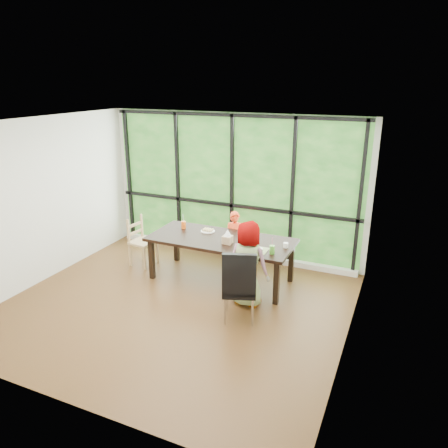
{
  "coord_description": "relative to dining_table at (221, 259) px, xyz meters",
  "views": [
    {
      "loc": [
        2.97,
        -4.94,
        3.27
      ],
      "look_at": [
        0.37,
        0.99,
        1.05
      ],
      "focal_mm": 34.27,
      "sensor_mm": 36.0,
      "label": 1
    }
  ],
  "objects": [
    {
      "name": "placemat",
      "position": [
        0.67,
        -0.24,
        0.38
      ],
      "size": [
        0.42,
        0.3,
        0.01
      ],
      "primitive_type": "cube",
      "color": "tan",
      "rests_on": "dining_table"
    },
    {
      "name": "white_mug",
      "position": [
        1.09,
        0.05,
        0.41
      ],
      "size": [
        0.08,
        0.08,
        0.08
      ],
      "primitive_type": "cylinder",
      "color": "white",
      "rests_on": "dining_table"
    },
    {
      "name": "child_toddler",
      "position": [
        0.0,
        0.63,
        0.14
      ],
      "size": [
        0.43,
        0.34,
        1.03
      ],
      "primitive_type": "imported",
      "rotation": [
        0.0,
        0.0,
        0.27
      ],
      "color": "#F5411A",
      "rests_on": "ground"
    },
    {
      "name": "crepe_rolls_near",
      "position": [
        0.67,
        -0.23,
        0.41
      ],
      "size": [
        0.15,
        0.12,
        0.04
      ],
      "primitive_type": null,
      "color": "tan",
      "rests_on": "plate_near"
    },
    {
      "name": "dining_table",
      "position": [
        0.0,
        0.0,
        0.0
      ],
      "size": [
        2.45,
        1.14,
        0.75
      ],
      "primitive_type": "cube",
      "rotation": [
        0.0,
        0.0,
        0.04
      ],
      "color": "black",
      "rests_on": "ground"
    },
    {
      "name": "child_older",
      "position": [
        0.71,
        -0.58,
        0.28
      ],
      "size": [
        0.69,
        0.49,
        1.32
      ],
      "primitive_type": "imported",
      "rotation": [
        0.0,
        0.0,
        3.03
      ],
      "color": "slate",
      "rests_on": "ground"
    },
    {
      "name": "plate_far",
      "position": [
        -0.35,
        0.22,
        0.38
      ],
      "size": [
        0.25,
        0.25,
        0.02
      ],
      "primitive_type": "cylinder",
      "color": "white",
      "rests_on": "dining_table"
    },
    {
      "name": "crepe_rolls_far",
      "position": [
        -0.35,
        0.22,
        0.41
      ],
      "size": [
        0.2,
        0.12,
        0.04
      ],
      "primitive_type": null,
      "color": "tan",
      "rests_on": "plate_far"
    },
    {
      "name": "foliage_backdrop",
      "position": [
        -0.27,
        1.14,
        0.98
      ],
      "size": [
        4.8,
        0.02,
        2.65
      ],
      "primitive_type": "cube",
      "color": "#1A4718",
      "rests_on": "back_wall"
    },
    {
      "name": "chair_interior_leather",
      "position": [
        0.75,
        -1.03,
        0.17
      ],
      "size": [
        0.59,
        0.59,
        1.08
      ],
      "primitive_type": "cube",
      "rotation": [
        0.0,
        0.0,
        3.48
      ],
      "color": "black",
      "rests_on": "ground"
    },
    {
      "name": "back_wall",
      "position": [
        -0.27,
        1.16,
        0.98
      ],
      "size": [
        5.0,
        0.0,
        5.0
      ],
      "primitive_type": "plane",
      "rotation": [
        1.57,
        0.0,
        0.0
      ],
      "color": "silver",
      "rests_on": "ground"
    },
    {
      "name": "window_mullions",
      "position": [
        -0.27,
        1.1,
        0.98
      ],
      "size": [
        4.8,
        0.06,
        2.65
      ],
      "primitive_type": null,
      "color": "black",
      "rests_on": "back_wall"
    },
    {
      "name": "orange_cup",
      "position": [
        -0.81,
        0.2,
        0.44
      ],
      "size": [
        0.08,
        0.08,
        0.13
      ],
      "primitive_type": "cylinder",
      "color": "orange",
      "rests_on": "dining_table"
    },
    {
      "name": "window_sill",
      "position": [
        -0.27,
        1.06,
        -0.33
      ],
      "size": [
        4.8,
        0.12,
        0.1
      ],
      "primitive_type": "cube",
      "color": "silver",
      "rests_on": "ground"
    },
    {
      "name": "straw_white",
      "position": [
        -0.81,
        0.2,
        0.55
      ],
      "size": [
        0.01,
        0.04,
        0.2
      ],
      "primitive_type": "cylinder",
      "rotation": [
        0.14,
        0.0,
        0.0
      ],
      "color": "white",
      "rests_on": "orange_cup"
    },
    {
      "name": "plate_near",
      "position": [
        0.67,
        -0.23,
        0.38
      ],
      "size": [
        0.26,
        0.26,
        0.02
      ],
      "primitive_type": "cylinder",
      "color": "white",
      "rests_on": "dining_table"
    },
    {
      "name": "tissue_box",
      "position": [
        0.18,
        -0.15,
        0.44
      ],
      "size": [
        0.15,
        0.15,
        0.13
      ],
      "primitive_type": "cube",
      "color": "tan",
      "rests_on": "dining_table"
    },
    {
      "name": "tissue",
      "position": [
        0.18,
        -0.15,
        0.56
      ],
      "size": [
        0.12,
        0.12,
        0.11
      ],
      "primitive_type": "cone",
      "color": "white",
      "rests_on": "tissue_box"
    },
    {
      "name": "chair_end_beech",
      "position": [
        -1.55,
        0.0,
        0.08
      ],
      "size": [
        0.45,
        0.46,
        0.9
      ],
      "primitive_type": "cube",
      "rotation": [
        0.0,
        0.0,
        1.45
      ],
      "color": "tan",
      "rests_on": "ground"
    },
    {
      "name": "chair_window_leather",
      "position": [
        0.05,
        1.02,
        0.17
      ],
      "size": [
        0.5,
        0.5,
        1.08
      ],
      "primitive_type": "cube",
      "rotation": [
        0.0,
        0.0,
        0.1
      ],
      "color": "black",
      "rests_on": "ground"
    },
    {
      "name": "straw_pink",
      "position": [
        0.97,
        -0.27,
        0.54
      ],
      "size": [
        0.01,
        0.04,
        0.2
      ],
      "primitive_type": "cylinder",
      "rotation": [
        0.14,
        0.0,
        0.0
      ],
      "color": "pink",
      "rests_on": "green_cup"
    },
    {
      "name": "green_cup",
      "position": [
        0.97,
        -0.27,
        0.44
      ],
      "size": [
        0.08,
        0.08,
        0.13
      ],
      "primitive_type": "cylinder",
      "color": "#59B637",
      "rests_on": "dining_table"
    },
    {
      "name": "ground",
      "position": [
        -0.27,
        -1.09,
        -0.38
      ],
      "size": [
        5.0,
        5.0,
        0.0
      ],
      "primitive_type": "plane",
      "color": "black",
      "rests_on": "ground"
    }
  ]
}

